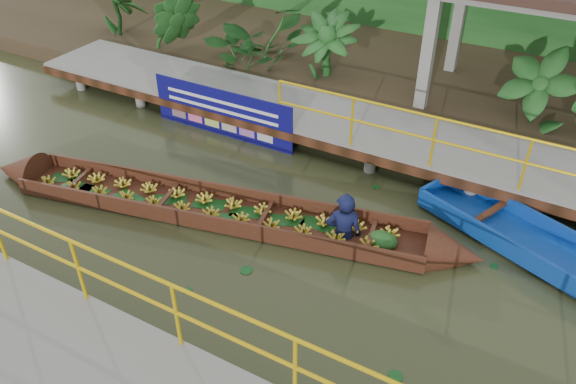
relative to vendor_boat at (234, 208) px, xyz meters
The scene contains 7 objects.
ground 0.57m from the vendor_boat, ahead, with size 80.00×80.00×0.00m, color #272E17.
land_strip 7.46m from the vendor_boat, 86.09° to the left, with size 30.00×8.00×0.45m, color #332819.
far_dock 3.42m from the vendor_boat, 81.09° to the left, with size 16.00×2.06×1.66m.
vendor_boat is the anchor object (origin of this frame).
moored_blue_boat 5.54m from the vendor_boat, 14.84° to the left, with size 3.98×2.37×0.93m.
blue_banner 3.10m from the vendor_boat, 128.20° to the left, with size 3.51×0.04×1.10m.
tropical_plants 5.48m from the vendor_boat, 103.32° to the left, with size 14.30×1.30×1.63m.
Camera 1 is at (4.19, -6.42, 6.17)m, focal length 35.00 mm.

